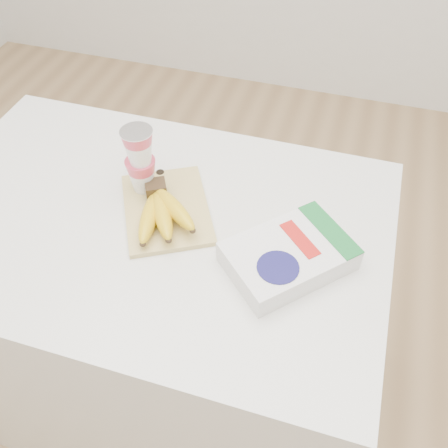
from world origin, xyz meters
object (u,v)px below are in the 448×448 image
object	(u,v)px
table	(164,316)
yogurt_stack	(140,159)
cereal_box	(289,256)
bananas	(161,211)
cutting_board	(167,209)

from	to	relation	value
table	yogurt_stack	bearing A→B (deg)	116.88
table	cereal_box	size ratio (longest dim) A/B	3.70
yogurt_stack	bananas	bearing A→B (deg)	-46.00
cutting_board	bananas	world-z (taller)	bananas
table	cereal_box	bearing A→B (deg)	-6.56
bananas	cereal_box	xyz separation A→B (m)	(0.30, -0.04, -0.01)
bananas	cereal_box	world-z (taller)	bananas
bananas	cereal_box	size ratio (longest dim) A/B	0.68
table	yogurt_stack	size ratio (longest dim) A/B	6.50
bananas	cereal_box	bearing A→B (deg)	-6.86
bananas	yogurt_stack	bearing A→B (deg)	134.00
yogurt_stack	table	bearing A→B (deg)	-63.12
bananas	table	bearing A→B (deg)	175.77
table	yogurt_stack	world-z (taller)	yogurt_stack
bananas	yogurt_stack	size ratio (longest dim) A/B	1.19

